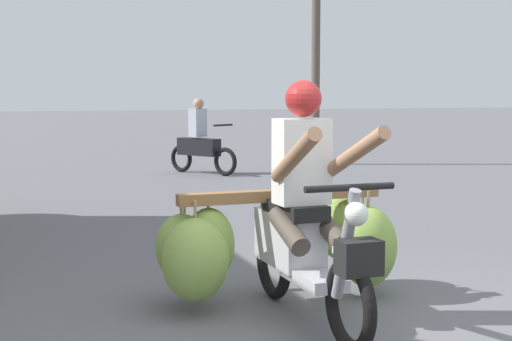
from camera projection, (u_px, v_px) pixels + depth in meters
motorbike_main_loaded at (282, 238)px, 5.09m from camera, size 1.82×1.83×1.58m
motorbike_distant_ahead_left at (200, 143)px, 13.57m from camera, size 0.96×1.41×1.40m
utility_pole at (316, 19)px, 15.12m from camera, size 0.18×0.18×6.04m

